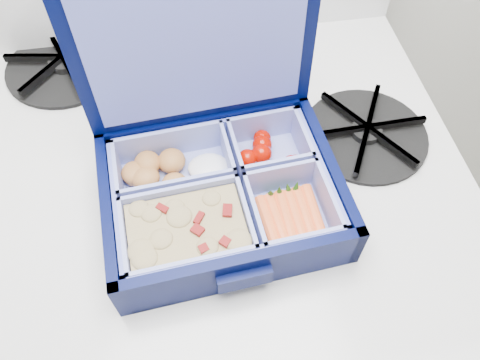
{
  "coord_description": "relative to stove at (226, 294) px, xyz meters",
  "views": [
    {
      "loc": [
        -0.67,
        1.32,
        1.38
      ],
      "look_at": [
        -0.63,
        1.61,
        0.95
      ],
      "focal_mm": 35.0,
      "sensor_mm": 36.0,
      "label": 1
    }
  ],
  "objects": [
    {
      "name": "bento_box",
      "position": [
        -0.0,
        -0.07,
        0.49
      ],
      "size": [
        0.27,
        0.22,
        0.06
      ],
      "primitive_type": null,
      "rotation": [
        0.0,
        0.0,
        0.08
      ],
      "color": "#000631",
      "rests_on": "stove"
    },
    {
      "name": "burner_grate",
      "position": [
        0.19,
        0.01,
        0.47
      ],
      "size": [
        0.16,
        0.16,
        0.02
      ],
      "primitive_type": "cylinder",
      "rotation": [
        0.0,
        0.0,
        0.03
      ],
      "color": "black",
      "rests_on": "stove"
    },
    {
      "name": "burner_grate_rear",
      "position": [
        -0.2,
        0.2,
        0.47
      ],
      "size": [
        0.2,
        0.2,
        0.02
      ],
      "primitive_type": "cylinder",
      "rotation": [
        0.0,
        0.0,
        -0.16
      ],
      "color": "black",
      "rests_on": "stove"
    },
    {
      "name": "stove",
      "position": [
        0.0,
        0.0,
        0.0
      ],
      "size": [
        0.61,
        0.61,
        0.91
      ],
      "primitive_type": null,
      "color": "silver",
      "rests_on": "floor"
    },
    {
      "name": "fork",
      "position": [
        0.04,
        0.05,
        0.46
      ],
      "size": [
        0.11,
        0.18,
        0.01
      ],
      "primitive_type": null,
      "rotation": [
        0.0,
        0.0,
        -0.45
      ],
      "color": "#9295AA",
      "rests_on": "stove"
    }
  ]
}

